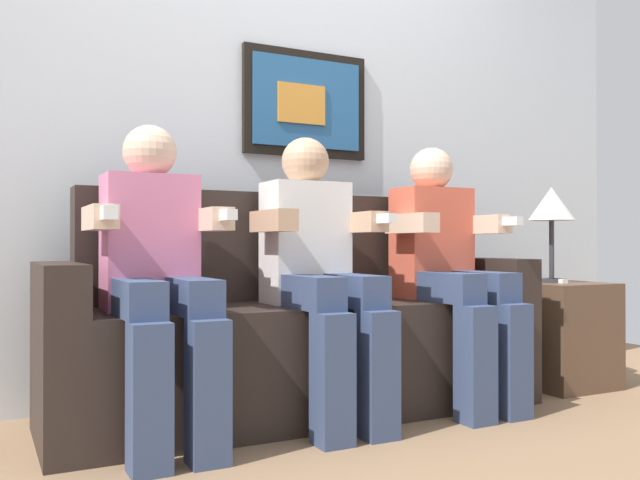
# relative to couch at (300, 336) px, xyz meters

# --- Properties ---
(ground_plane) EXTENTS (5.70, 5.70, 0.00)m
(ground_plane) POSITION_rel_couch_xyz_m (0.00, -0.33, -0.31)
(ground_plane) COLOR #8C6B4C
(back_wall_assembly) EXTENTS (4.39, 0.10, 2.60)m
(back_wall_assembly) POSITION_rel_couch_xyz_m (0.01, 0.44, 0.99)
(back_wall_assembly) COLOR silver
(back_wall_assembly) RESTS_ON ground_plane
(couch) EXTENTS (1.99, 0.58, 0.90)m
(couch) POSITION_rel_couch_xyz_m (0.00, 0.00, 0.00)
(couch) COLOR #2D231E
(couch) RESTS_ON ground_plane
(person_on_left) EXTENTS (0.46, 0.56, 1.11)m
(person_on_left) POSITION_rel_couch_xyz_m (-0.62, -0.17, 0.29)
(person_on_left) COLOR pink
(person_on_left) RESTS_ON ground_plane
(person_in_middle) EXTENTS (0.46, 0.56, 1.11)m
(person_in_middle) POSITION_rel_couch_xyz_m (0.00, -0.17, 0.29)
(person_in_middle) COLOR white
(person_in_middle) RESTS_ON ground_plane
(person_on_right) EXTENTS (0.46, 0.56, 1.11)m
(person_on_right) POSITION_rel_couch_xyz_m (0.62, -0.17, 0.29)
(person_on_right) COLOR #D8593F
(person_on_right) RESTS_ON ground_plane
(side_table_right) EXTENTS (0.40, 0.40, 0.50)m
(side_table_right) POSITION_rel_couch_xyz_m (1.34, -0.11, -0.06)
(side_table_right) COLOR brown
(side_table_right) RESTS_ON ground_plane
(table_lamp) EXTENTS (0.22, 0.22, 0.46)m
(table_lamp) POSITION_rel_couch_xyz_m (1.30, -0.08, 0.55)
(table_lamp) COLOR #333338
(table_lamp) RESTS_ON side_table_right
(spare_remote_on_table) EXTENTS (0.04, 0.13, 0.02)m
(spare_remote_on_table) POSITION_rel_couch_xyz_m (1.30, -0.11, 0.20)
(spare_remote_on_table) COLOR white
(spare_remote_on_table) RESTS_ON side_table_right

